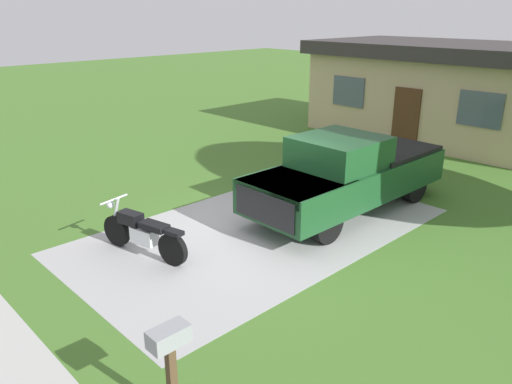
% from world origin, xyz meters
% --- Properties ---
extents(ground_plane, '(80.00, 80.00, 0.00)m').
position_xyz_m(ground_plane, '(0.00, 0.00, 0.00)').
color(ground_plane, '#45712A').
extents(driveway_pad, '(4.70, 8.29, 0.01)m').
position_xyz_m(driveway_pad, '(0.00, 0.00, 0.00)').
color(driveway_pad, '#A7A7A7').
rests_on(driveway_pad, ground).
extents(motorcycle, '(2.18, 0.83, 1.09)m').
position_xyz_m(motorcycle, '(-0.78, -2.48, 0.47)').
color(motorcycle, black).
rests_on(motorcycle, ground).
extents(pickup_truck, '(2.05, 5.65, 1.90)m').
position_xyz_m(pickup_truck, '(0.58, 2.45, 0.95)').
color(pickup_truck, black).
rests_on(pickup_truck, ground).
extents(mailbox, '(0.26, 0.48, 1.26)m').
position_xyz_m(mailbox, '(3.17, -4.51, 0.98)').
color(mailbox, '#4C3823').
rests_on(mailbox, ground).
extents(neighbor_house, '(9.60, 5.60, 3.50)m').
position_xyz_m(neighbor_house, '(-1.60, 11.23, 1.79)').
color(neighbor_house, tan).
rests_on(neighbor_house, ground).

